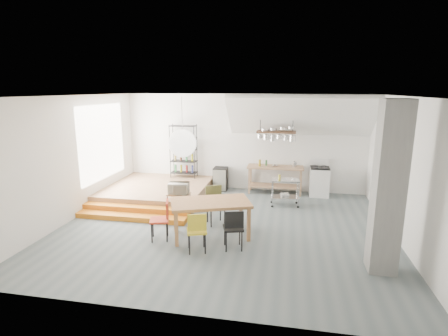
% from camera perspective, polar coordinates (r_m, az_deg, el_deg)
% --- Properties ---
extents(floor, '(8.00, 8.00, 0.00)m').
position_cam_1_polar(floor, '(8.80, 0.01, -9.62)').
color(floor, slate).
rests_on(floor, ground).
extents(wall_back, '(8.00, 0.04, 3.20)m').
position_cam_1_polar(wall_back, '(11.72, 3.18, 4.17)').
color(wall_back, silver).
rests_on(wall_back, ground).
extents(wall_left, '(0.04, 7.00, 3.20)m').
position_cam_1_polar(wall_left, '(9.86, -23.49, 1.47)').
color(wall_left, silver).
rests_on(wall_left, ground).
extents(wall_right, '(0.04, 7.00, 3.20)m').
position_cam_1_polar(wall_right, '(8.56, 27.36, -0.50)').
color(wall_right, silver).
rests_on(wall_right, ground).
extents(ceiling, '(8.00, 7.00, 0.02)m').
position_cam_1_polar(ceiling, '(8.14, 0.01, 11.70)').
color(ceiling, white).
rests_on(ceiling, wall_back).
extents(slope_ceiling, '(4.40, 1.44, 1.32)m').
position_cam_1_polar(slope_ceiling, '(10.93, 12.31, 8.28)').
color(slope_ceiling, white).
rests_on(slope_ceiling, wall_back).
extents(window_pane, '(0.02, 2.50, 2.20)m').
position_cam_1_polar(window_pane, '(11.07, -19.20, 4.01)').
color(window_pane, white).
rests_on(window_pane, wall_left).
extents(platform, '(3.00, 3.00, 0.40)m').
position_cam_1_polar(platform, '(11.22, -10.74, -3.77)').
color(platform, '#94694A').
rests_on(platform, ground).
extents(step_lower, '(3.00, 0.35, 0.13)m').
position_cam_1_polar(step_lower, '(9.57, -14.95, -7.76)').
color(step_lower, orange).
rests_on(step_lower, ground).
extents(step_upper, '(3.00, 0.35, 0.27)m').
position_cam_1_polar(step_upper, '(9.84, -14.10, -6.72)').
color(step_upper, orange).
rests_on(step_upper, ground).
extents(concrete_column, '(0.50, 0.50, 3.20)m').
position_cam_1_polar(concrete_column, '(6.96, 25.26, -3.07)').
color(concrete_column, slate).
rests_on(concrete_column, ground).
extents(kitchen_counter, '(1.80, 0.60, 0.91)m').
position_cam_1_polar(kitchen_counter, '(11.48, 8.34, -1.09)').
color(kitchen_counter, '#94694A').
rests_on(kitchen_counter, ground).
extents(stove, '(0.60, 0.60, 1.18)m').
position_cam_1_polar(stove, '(11.56, 15.27, -2.07)').
color(stove, white).
rests_on(stove, ground).
extents(pot_rack, '(1.20, 0.50, 1.43)m').
position_cam_1_polar(pot_rack, '(11.01, 8.66, 5.46)').
color(pot_rack, '#3B2317').
rests_on(pot_rack, ceiling).
extents(wire_shelving, '(0.88, 0.38, 1.80)m').
position_cam_1_polar(wire_shelving, '(11.90, -6.63, 2.90)').
color(wire_shelving, black).
rests_on(wire_shelving, platform).
extents(microwave_shelf, '(0.60, 0.40, 0.16)m').
position_cam_1_polar(microwave_shelf, '(9.63, -7.39, -4.27)').
color(microwave_shelf, '#94694A').
rests_on(microwave_shelf, platform).
extents(paper_lantern, '(0.60, 0.60, 0.60)m').
position_cam_1_polar(paper_lantern, '(7.65, -6.77, 4.02)').
color(paper_lantern, white).
rests_on(paper_lantern, ceiling).
extents(dining_table, '(2.02, 1.55, 0.85)m').
position_cam_1_polar(dining_table, '(8.05, -2.20, -6.07)').
color(dining_table, '#956036').
rests_on(dining_table, ground).
extents(chair_mustard, '(0.51, 0.51, 0.89)m').
position_cam_1_polar(chair_mustard, '(7.35, -4.46, -9.87)').
color(chair_mustard, gold).
rests_on(chair_mustard, ground).
extents(chair_black, '(0.51, 0.51, 0.90)m').
position_cam_1_polar(chair_black, '(7.44, 1.58, -9.45)').
color(chair_black, black).
rests_on(chair_black, ground).
extents(chair_olive, '(0.59, 0.59, 0.96)m').
position_cam_1_polar(chair_olive, '(8.89, -1.49, -5.46)').
color(chair_olive, brown).
rests_on(chair_olive, ground).
extents(chair_red, '(0.52, 0.52, 0.91)m').
position_cam_1_polar(chair_red, '(8.06, -10.00, -7.83)').
color(chair_red, red).
rests_on(chair_red, ground).
extents(rolling_cart, '(0.85, 0.53, 0.79)m').
position_cam_1_polar(rolling_cart, '(10.33, 9.96, -3.37)').
color(rolling_cart, silver).
rests_on(rolling_cart, ground).
extents(mini_fridge, '(0.46, 0.46, 0.78)m').
position_cam_1_polar(mini_fridge, '(11.79, -0.55, -1.78)').
color(mini_fridge, black).
rests_on(mini_fridge, ground).
extents(microwave, '(0.59, 0.44, 0.30)m').
position_cam_1_polar(microwave, '(9.58, -7.42, -3.30)').
color(microwave, beige).
rests_on(microwave, microwave_shelf).
extents(bowl, '(0.25, 0.25, 0.05)m').
position_cam_1_polar(bowl, '(11.36, 8.33, 0.36)').
color(bowl, silver).
rests_on(bowl, kitchen_counter).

